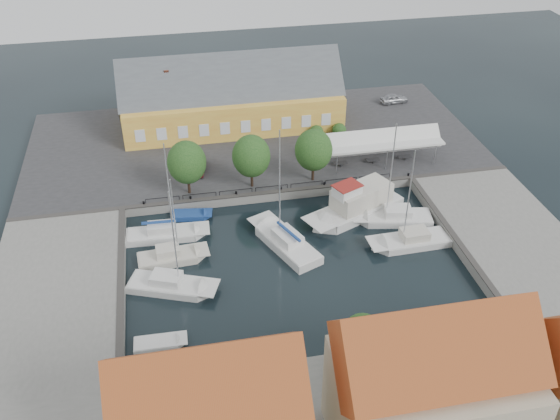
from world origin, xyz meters
name	(u,v)px	position (x,y,z in m)	size (l,w,h in m)	color
ground	(292,256)	(0.00, 0.00, 0.00)	(140.00, 140.00, 0.00)	black
north_quay	(254,143)	(0.00, 23.00, 0.50)	(56.00, 26.00, 1.00)	#2D2D30
west_quay	(56,295)	(-22.00, -2.00, 0.50)	(12.00, 24.00, 1.00)	slate
east_quay	(509,238)	(22.00, -2.00, 0.50)	(12.00, 24.00, 1.00)	slate
quay_edge_fittings	(283,220)	(0.02, 4.75, 1.06)	(56.00, 24.72, 0.40)	#383533
warehouse	(227,100)	(-2.60, 28.36, 4.43)	(28.56, 14.00, 9.55)	gold
tent_canopy	(383,142)	(14.00, 14.50, 3.68)	(14.00, 4.00, 2.83)	silver
quay_trees	(251,156)	(-2.00, 12.00, 4.88)	(18.20, 4.20, 6.30)	black
car_silver	(394,99)	(21.34, 30.21, 1.67)	(1.57, 3.91, 1.33)	#A4A5AB
car_red	(199,167)	(-7.55, 16.49, 1.62)	(1.32, 3.78, 1.25)	#59141C
center_sailboat	(285,243)	(-0.32, 1.75, 0.36)	(6.34, 9.89, 13.17)	silver
trawler	(357,206)	(8.36, 5.84, 1.02)	(11.97, 7.88, 5.00)	silver
east_boat_a	(394,219)	(11.87, 3.80, 0.26)	(8.80, 4.37, 11.98)	silver
east_boat_b	(410,242)	(12.09, -0.44, 0.26)	(8.48, 3.00, 11.41)	silver
west_boat_a	(166,235)	(-12.00, 5.59, 0.27)	(8.69, 2.84, 11.34)	silver
west_boat_b	(172,258)	(-11.60, 1.65, 0.26)	(7.10, 2.82, 9.69)	beige
west_boat_c	(171,287)	(-11.90, -2.56, 0.26)	(8.66, 5.52, 11.30)	silver
launch_sw	(160,345)	(-13.20, -9.44, 0.09)	(4.49, 1.79, 0.98)	silver
launch_nw	(191,216)	(-9.18, 8.76, 0.09)	(4.59, 2.37, 0.88)	navy
townhouses	(401,404)	(1.93, -23.24, 5.82)	(36.30, 8.50, 12.00)	#B7A68C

